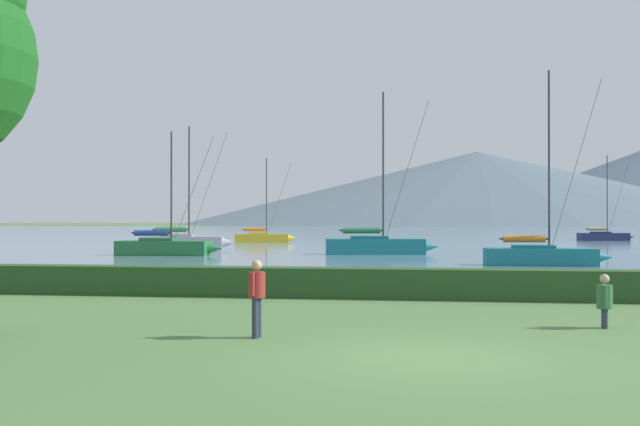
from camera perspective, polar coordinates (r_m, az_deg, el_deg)
name	(u,v)px	position (r m, az deg, el deg)	size (l,w,h in m)	color
ground_plane	(432,359)	(14.99, 7.91, -10.10)	(1000.00, 1000.00, 0.00)	#517A42
harbor_water	(443,233)	(151.79, 8.62, -1.38)	(320.00, 246.00, 0.00)	slate
hedge_line	(437,284)	(25.85, 8.24, -4.96)	(80.00, 1.20, 0.95)	#284C23
sailboat_slip_0	(541,255)	(45.73, 15.30, -2.83)	(6.89, 2.30, 10.62)	#19707A
sailboat_slip_2	(183,241)	(68.93, -9.59, -1.98)	(7.97, 3.73, 10.32)	#9E9EA3
sailboat_slip_3	(165,247)	(57.38, -10.84, -2.33)	(7.43, 2.37, 8.62)	#236B38
sailboat_slip_4	(604,236)	(100.40, 19.34, -1.52)	(6.67, 2.88, 9.97)	navy
sailboat_slip_6	(263,237)	(88.15, -4.05, -1.70)	(6.77, 2.99, 9.15)	gold
sailboat_slip_8	(376,245)	(58.24, 3.99, -2.23)	(8.28, 3.55, 11.65)	#19707A
person_seated_viewer	(605,298)	(19.90, 19.37, -5.69)	(0.36, 0.57, 1.25)	#2D3347
person_standing_walker	(257,292)	(17.30, -4.47, -5.55)	(0.36, 0.56, 1.65)	#2D3347
distant_hill_west_ridge	(478,188)	(408.44, 11.02, 1.74)	(291.63, 291.63, 35.91)	slate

